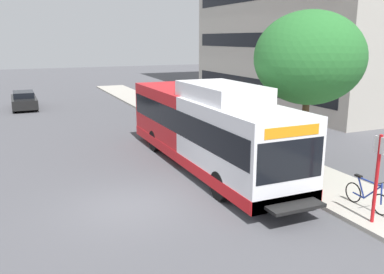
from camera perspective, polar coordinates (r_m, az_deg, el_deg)
The scene contains 8 objects.
ground_plane at distance 21.03m, azimuth -14.34°, elevation -1.49°, with size 120.00×120.00×0.00m, color #4C4C51.
sidewalk_curb at distance 21.43m, azimuth 5.36°, elevation -0.65°, with size 3.00×56.00×0.14m, color #A8A399.
transit_bus at distance 17.02m, azimuth 1.90°, elevation 1.33°, with size 2.58×12.25×3.65m.
bus_stop_sign_pole at distance 12.66m, azimuth 24.41°, elevation -4.49°, with size 0.10×0.36×2.60m.
bicycle_parked at distance 13.93m, azimuth 23.20°, elevation -7.51°, with size 0.52×1.76×1.02m.
street_tree_near_stop at distance 16.97m, azimuth 16.01°, elevation 10.53°, with size 4.32×4.32×6.27m.
parked_car_far_lane at distance 34.34m, azimuth -22.39°, elevation 4.76°, with size 1.80×4.50×1.33m.
lattice_comm_tower at distance 50.67m, azimuth 10.66°, elevation 16.56°, with size 1.10×1.10×24.87m.
Camera 1 is at (-3.20, -12.10, 5.31)m, focal length 38.24 mm.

